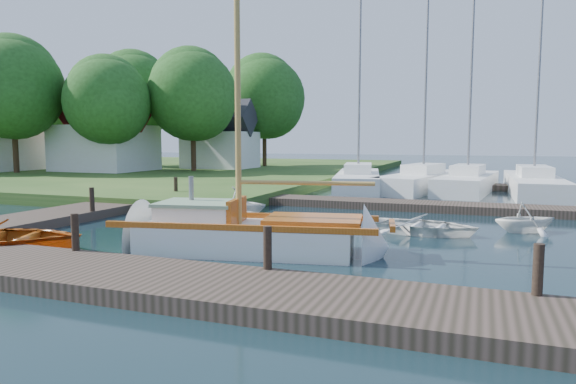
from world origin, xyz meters
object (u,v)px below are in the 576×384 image
(mooring_post_3, at_px, (538,270))
(tree_7, at_px, (265,97))
(tender_d, at_px, (525,215))
(marina_boat_0, at_px, (358,179))
(house_a, at_px, (105,136))
(tree_5, at_px, (41,107))
(mooring_post_2, at_px, (268,248))
(tender_b, at_px, (238,200))
(mooring_post_4, at_px, (92,199))
(tree_4, at_px, (134,95))
(mooring_post_5, at_px, (176,187))
(marina_boat_2, at_px, (468,181))
(tender_c, at_px, (422,223))
(tree_2, at_px, (108,100))
(mooring_post_1, at_px, (75,232))
(tree_3, at_px, (193,95))
(marina_boat_3, at_px, (534,183))
(tree_1, at_px, (13,88))
(house_c, at_px, (220,141))
(tender_a, at_px, (226,212))
(sailboat, at_px, (254,238))

(mooring_post_3, distance_m, tree_7, 36.31)
(tender_d, xyz_separation_m, marina_boat_0, (-7.51, 11.09, 0.07))
(house_a, distance_m, tree_5, 11.06)
(mooring_post_2, xyz_separation_m, tender_b, (-4.27, 7.43, -0.12))
(mooring_post_4, distance_m, tree_4, 27.26)
(mooring_post_4, bearing_deg, mooring_post_5, 90.00)
(marina_boat_2, relative_size, tree_7, 1.09)
(tender_c, relative_size, house_a, 0.49)
(tender_b, relative_size, tree_2, 0.28)
(mooring_post_1, bearing_deg, tree_3, 115.51)
(tender_d, distance_m, marina_boat_3, 11.74)
(tender_b, relative_size, tree_7, 0.24)
(marina_boat_2, xyz_separation_m, tree_1, (-28.44, -2.29, 5.53))
(tender_c, bearing_deg, house_c, 48.33)
(marina_boat_0, bearing_deg, tender_a, 161.76)
(mooring_post_2, xyz_separation_m, house_c, (-15.50, 27.00, 1.88))
(mooring_post_3, relative_size, tender_c, 0.26)
(mooring_post_4, relative_size, mooring_post_5, 1.00)
(tree_7, bearing_deg, mooring_post_2, -66.50)
(house_c, bearing_deg, mooring_post_1, -67.83)
(mooring_post_3, relative_size, tree_4, 0.08)
(sailboat, relative_size, tree_3, 1.12)
(tender_b, relative_size, house_c, 0.42)
(mooring_post_3, relative_size, tree_1, 0.09)
(tender_c, bearing_deg, tree_5, 68.80)
(tender_d, distance_m, marina_boat_0, 13.40)
(house_c, bearing_deg, tender_c, -49.53)
(house_c, xyz_separation_m, tree_2, (-4.00, -7.95, 2.67))
(tender_d, distance_m, tree_2, 27.31)
(tender_a, distance_m, tree_5, 33.61)
(tree_3, bearing_deg, tree_1, -149.04)
(mooring_post_2, bearing_deg, marina_boat_2, 81.35)
(mooring_post_3, distance_m, sailboat, 6.40)
(marina_boat_2, relative_size, tree_4, 1.06)
(sailboat, bearing_deg, tree_5, 132.32)
(marina_boat_3, xyz_separation_m, tree_3, (-21.52, 3.71, 5.25))
(sailboat, distance_m, tree_1, 28.75)
(tree_2, bearing_deg, tree_1, -161.57)
(house_a, distance_m, tree_4, 7.23)
(tree_3, bearing_deg, tree_2, -135.00)
(mooring_post_2, height_order, sailboat, sailboat)
(marina_boat_3, relative_size, tree_2, 1.41)
(mooring_post_1, distance_m, tree_7, 32.79)
(mooring_post_1, height_order, marina_boat_2, marina_boat_2)
(house_a, relative_size, house_c, 1.19)
(mooring_post_3, distance_m, tree_2, 30.98)
(marina_boat_0, distance_m, tree_2, 17.48)
(mooring_post_2, relative_size, tender_d, 0.42)
(marina_boat_3, distance_m, tree_4, 31.06)
(tree_1, xyz_separation_m, tree_7, (12.00, 14.00, 0.11))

